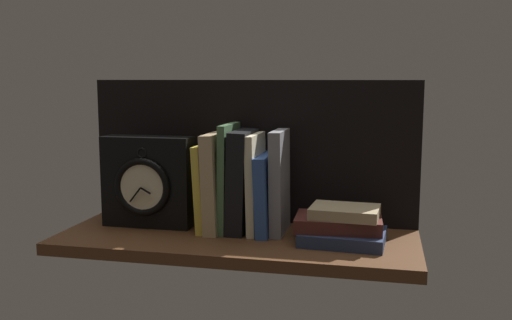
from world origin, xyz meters
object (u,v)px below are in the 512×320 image
Objects in this scene: book_yellow_seinlanguage at (207,186)px; book_green_romantic at (229,177)px; book_gray_chess at (280,182)px; framed_clock at (148,182)px; book_black_skeptic at (242,181)px; book_blue_modern at (267,193)px; book_stack_side at (342,226)px; book_tan_shortstories at (218,181)px; book_cream_twain at (256,183)px.

book_yellow_seinlanguage is 5.68cm from book_green_romantic.
book_gray_chess is 1.09× the size of framed_clock.
book_black_skeptic is 6.17cm from book_blue_modern.
book_gray_chess is at bearing 160.01° from book_stack_side.
book_gray_chess is 30.50cm from framed_clock.
book_green_romantic reaches higher than book_yellow_seinlanguage.
book_tan_shortstories is 1.27× the size of book_blue_modern.
book_yellow_seinlanguage is at bearing 180.00° from book_green_romantic.
book_black_skeptic is 3.17cm from book_cream_twain.
book_stack_side is (16.88, -5.10, -5.14)cm from book_blue_modern.
book_gray_chess is at bearing 0.00° from book_tan_shortstories.
book_tan_shortstories is 0.96× the size of book_gray_chess.
book_green_romantic reaches higher than book_blue_modern.
book_tan_shortstories is 29.56cm from book_stack_side.
book_stack_side is at bearing -4.85° from framed_clock.
book_yellow_seinlanguage is 11.50cm from book_cream_twain.
framed_clock is (-27.59, -1.33, 1.68)cm from book_blue_modern.
book_stack_side is (28.16, -5.10, -7.43)cm from book_tan_shortstories.
framed_clock is at bearing -176.55° from book_black_skeptic.
book_stack_side is at bearing -9.41° from book_yellow_seinlanguage.
book_black_skeptic reaches higher than book_blue_modern.
book_cream_twain is 1.05× the size of framed_clock.
book_blue_modern is at bearing -0.00° from book_yellow_seinlanguage.
book_gray_chess is at bearing 0.00° from book_cream_twain.
book_cream_twain is (8.82, 0.00, -0.05)cm from book_tan_shortstories.
book_tan_shortstories is 0.97× the size of book_black_skeptic.
book_black_skeptic is (3.09, 0.00, -0.72)cm from book_green_romantic.
book_tan_shortstories is 14.15cm from book_gray_chess.
book_stack_side is (30.77, -5.10, -6.15)cm from book_yellow_seinlanguage.
book_yellow_seinlanguage is at bearing 180.00° from book_cream_twain.
book_tan_shortstories is at bearing 4.65° from framed_clock.
book_yellow_seinlanguage reaches higher than book_stack_side.
book_green_romantic reaches higher than book_gray_chess.
book_cream_twain is 3.33cm from book_blue_modern.
book_green_romantic is 3.17cm from book_black_skeptic.
framed_clock is (-13.70, -1.33, 0.67)cm from book_yellow_seinlanguage.
framed_clock is at bearing -176.98° from book_cream_twain.
book_blue_modern is at bearing -0.00° from book_tan_shortstories.
book_blue_modern is (8.69, -0.00, -3.31)cm from book_green_romantic.
book_yellow_seinlanguage is 0.89× the size of book_cream_twain.
book_gray_chess is 16.85cm from book_stack_side.
book_green_romantic is 1.38× the size of book_blue_modern.
book_gray_chess reaches higher than book_black_skeptic.
book_green_romantic is (2.58, 0.00, 1.01)cm from book_tan_shortstories.
book_green_romantic is at bearing 0.00° from book_yellow_seinlanguage.
book_tan_shortstories is 1.00× the size of book_cream_twain.
book_yellow_seinlanguage is 16.84cm from book_gray_chess.
framed_clock is at bearing -177.51° from book_gray_chess.
book_blue_modern is at bearing -0.00° from book_cream_twain.
book_gray_chess reaches higher than book_stack_side.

